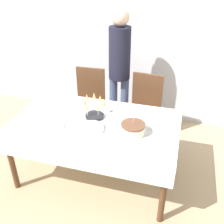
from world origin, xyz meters
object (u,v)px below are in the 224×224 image
object	(u,v)px
birthday_cake	(133,129)
champagne_tray	(94,106)
person_standing	(119,62)
gift_bag	(10,144)
plate_stack_dessert	(95,116)
dining_chair_far_right	(144,107)
plate_stack_main	(92,128)
dining_chair_far_left	(89,100)

from	to	relation	value
birthday_cake	champagne_tray	distance (m)	0.58
person_standing	gift_bag	distance (m)	1.77
plate_stack_dessert	person_standing	world-z (taller)	person_standing
dining_chair_far_right	plate_stack_main	size ratio (longest dim) A/B	3.90
birthday_cake	plate_stack_main	xyz separation A→B (m)	(-0.41, -0.05, -0.04)
birthday_cake	champagne_tray	xyz separation A→B (m)	(-0.51, 0.29, 0.03)
plate_stack_main	gift_bag	xyz separation A→B (m)	(-1.23, 0.22, -0.62)
person_standing	plate_stack_main	bearing A→B (deg)	-89.84
birthday_cake	champagne_tray	size ratio (longest dim) A/B	0.66
champagne_tray	person_standing	xyz separation A→B (m)	(0.09, 0.77, 0.24)
champagne_tray	gift_bag	world-z (taller)	champagne_tray
birthday_cake	plate_stack_main	bearing A→B (deg)	-172.93
dining_chair_far_left	person_standing	bearing A→B (deg)	19.13
birthday_cake	person_standing	xyz separation A→B (m)	(-0.41, 1.05, 0.27)
person_standing	champagne_tray	bearing A→B (deg)	-96.98
plate_stack_main	person_standing	world-z (taller)	person_standing
plate_stack_main	person_standing	xyz separation A→B (m)	(-0.00, 1.10, 0.31)
birthday_cake	gift_bag	distance (m)	1.77
dining_chair_far_right	birthday_cake	xyz separation A→B (m)	(0.03, -0.92, 0.27)
dining_chair_far_left	dining_chair_far_right	distance (m)	0.78
plate_stack_main	dining_chair_far_right	bearing A→B (deg)	68.57
plate_stack_main	champagne_tray	bearing A→B (deg)	106.04
birthday_cake	plate_stack_dessert	size ratio (longest dim) A/B	1.17
dining_chair_far_left	plate_stack_main	bearing A→B (deg)	-67.57
dining_chair_far_left	plate_stack_main	size ratio (longest dim) A/B	3.90
champagne_tray	person_standing	bearing A→B (deg)	83.02
dining_chair_far_left	plate_stack_main	xyz separation A→B (m)	(0.40, -0.97, 0.23)
dining_chair_far_left	plate_stack_dessert	size ratio (longest dim) A/B	4.66
champagne_tray	plate_stack_dessert	size ratio (longest dim) A/B	1.76
gift_bag	dining_chair_far_right	bearing A→B (deg)	25.00
champagne_tray	birthday_cake	bearing A→B (deg)	-29.37
plate_stack_dessert	person_standing	size ratio (longest dim) A/B	0.12
birthday_cake	person_standing	world-z (taller)	person_standing
plate_stack_dessert	person_standing	distance (m)	0.93
dining_chair_far_left	champagne_tray	xyz separation A→B (m)	(0.30, -0.63, 0.29)
dining_chair_far_left	champagne_tray	size ratio (longest dim) A/B	2.64
dining_chair_far_right	champagne_tray	size ratio (longest dim) A/B	2.64
plate_stack_main	birthday_cake	bearing A→B (deg)	7.07
birthday_cake	plate_stack_dessert	xyz separation A→B (m)	(-0.46, 0.18, -0.04)
dining_chair_far_left	dining_chair_far_right	xyz separation A→B (m)	(0.78, -0.00, 0.00)
plate_stack_dessert	gift_bag	xyz separation A→B (m)	(-1.18, -0.02, -0.61)
gift_bag	person_standing	bearing A→B (deg)	35.90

